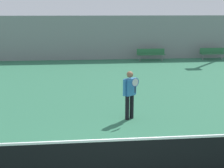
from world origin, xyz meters
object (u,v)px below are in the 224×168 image
(tennis_player, at_px, (130,92))
(bench_courtside_near, at_px, (212,52))
(tennis_net, at_px, (114,161))
(bench_courtside_far, at_px, (151,53))

(tennis_player, height_order, bench_courtside_near, tennis_player)
(tennis_player, bearing_deg, tennis_net, -134.73)
(tennis_net, height_order, tennis_player, tennis_player)
(tennis_player, xyz_separation_m, bench_courtside_far, (3.56, 12.53, -0.41))
(tennis_player, relative_size, bench_courtside_near, 0.89)
(tennis_net, height_order, bench_courtside_far, tennis_net)
(tennis_net, distance_m, bench_courtside_far, 17.20)
(bench_courtside_far, bearing_deg, tennis_net, -105.31)
(tennis_net, bearing_deg, bench_courtside_near, 60.71)
(tennis_net, bearing_deg, bench_courtside_far, 74.69)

